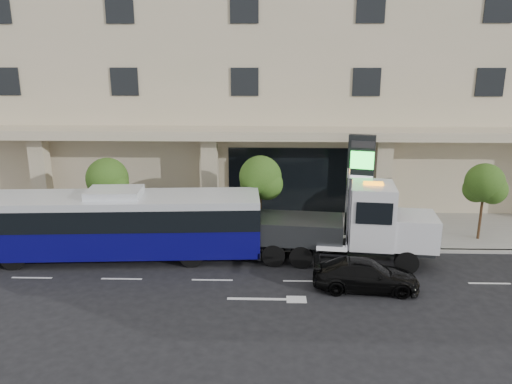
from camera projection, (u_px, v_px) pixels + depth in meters
ground at (302, 267)px, 23.15m from camera, size 120.00×120.00×0.00m
sidewalk at (296, 229)px, 27.94m from camera, size 120.00×6.00×0.15m
curb at (299, 249)px, 25.05m from camera, size 120.00×0.30×0.15m
convention_center at (292, 48)px, 35.35m from camera, size 60.00×17.60×20.00m
tree_left at (108, 182)px, 26.05m from camera, size 2.27×2.20×4.22m
tree_mid at (261, 180)px, 25.79m from camera, size 2.28×2.20×4.38m
tree_right at (485, 186)px, 25.54m from camera, size 2.10×2.00×4.04m
city_bus at (117, 223)px, 23.77m from camera, size 13.77×3.74×3.45m
tow_truck at (352, 226)px, 23.29m from camera, size 9.53×3.24×4.32m
black_sedan at (366, 275)px, 20.82m from camera, size 4.51×2.08×1.28m
signage_pylon at (360, 186)px, 26.06m from camera, size 1.43×0.82×5.43m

